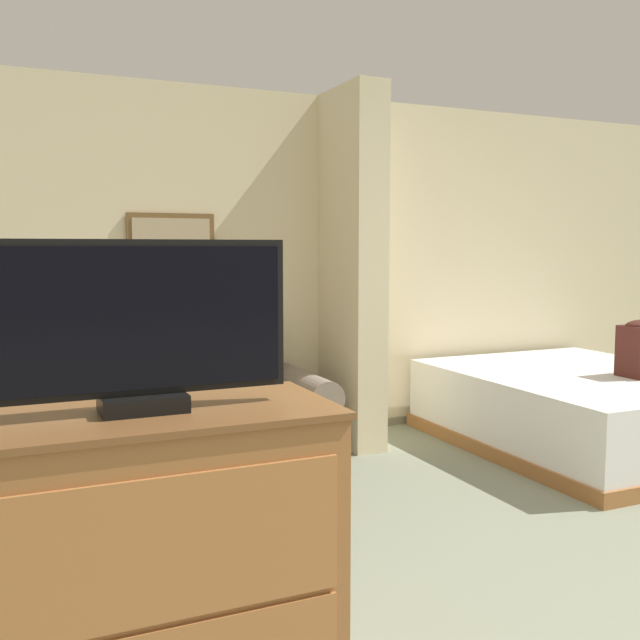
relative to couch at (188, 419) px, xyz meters
name	(u,v)px	position (x,y,z in m)	size (l,w,h in m)	color
wall_back	(293,269)	(0.95, 0.48, 0.98)	(7.69, 0.16, 2.60)	beige
wall_partition_pillar	(352,269)	(1.25, 0.08, 0.98)	(0.24, 0.69, 2.60)	beige
couch	(188,419)	(0.00, 0.00, 0.00)	(1.89, 0.84, 0.87)	gray
coffee_table	(231,448)	(-0.01, -1.02, 0.07)	(0.64, 0.41, 0.46)	#996033
tv_dresser	(148,577)	(-0.73, -2.58, 0.18)	(1.11, 0.52, 0.99)	#996033
tv	(141,326)	(-0.73, -2.58, 0.92)	(0.85, 0.16, 0.49)	black
bed	(583,408)	(2.80, -0.68, -0.04)	(1.78, 2.12, 0.55)	#996033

